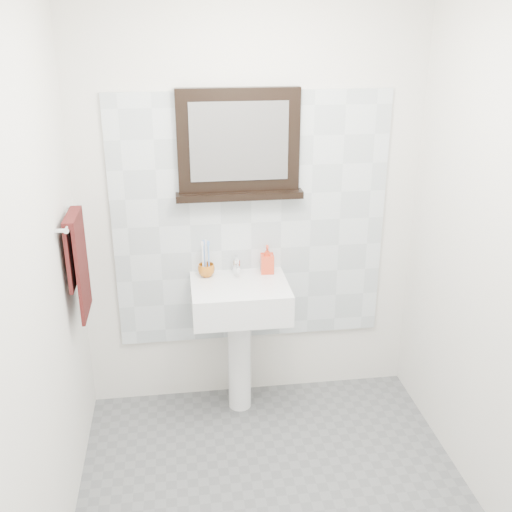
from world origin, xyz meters
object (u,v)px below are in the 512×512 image
at_px(pedestal_sink, 240,312).
at_px(toothbrush_cup, 206,270).
at_px(framed_mirror, 239,147).
at_px(soap_dispenser, 267,259).
at_px(hand_towel, 78,257).

height_order(pedestal_sink, toothbrush_cup, pedestal_sink).
relative_size(pedestal_sink, framed_mirror, 1.34).
xyz_separation_m(soap_dispenser, framed_mirror, (-0.16, 0.06, 0.66)).
xyz_separation_m(pedestal_sink, hand_towel, (-0.85, -0.16, 0.45)).
relative_size(toothbrush_cup, framed_mirror, 0.13).
relative_size(pedestal_sink, hand_towel, 1.75).
distance_m(pedestal_sink, framed_mirror, 0.94).
relative_size(soap_dispenser, hand_towel, 0.31).
xyz_separation_m(framed_mirror, hand_towel, (-0.87, -0.35, -0.47)).
bearing_deg(soap_dispenser, pedestal_sink, -140.71).
distance_m(framed_mirror, hand_towel, 1.05).
bearing_deg(framed_mirror, pedestal_sink, -97.52).
height_order(toothbrush_cup, framed_mirror, framed_mirror).
bearing_deg(soap_dispenser, framed_mirror, 163.46).
bearing_deg(hand_towel, pedestal_sink, 10.79).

